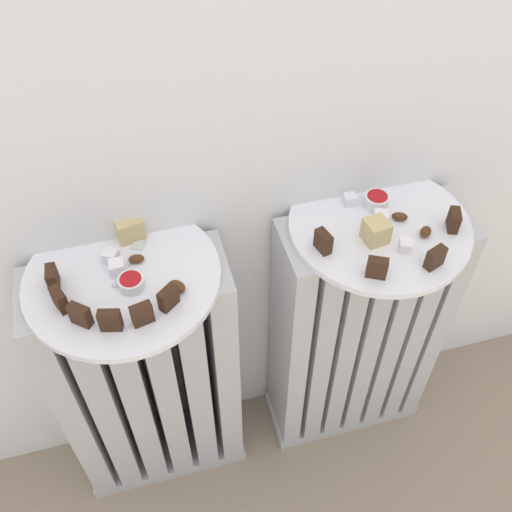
{
  "coord_description": "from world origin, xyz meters",
  "views": [
    {
      "loc": [
        -0.17,
        -0.35,
        1.35
      ],
      "look_at": [
        0.0,
        0.28,
        0.63
      ],
      "focal_mm": 41.34,
      "sensor_mm": 36.0,
      "label": 1
    }
  ],
  "objects": [
    {
      "name": "dark_cake_slice_left_5",
      "position": [
        -0.16,
        0.2,
        0.67
      ],
      "size": [
        0.03,
        0.03,
        0.04
      ],
      "primitive_type": "cube",
      "rotation": [
        0.0,
        0.0,
        0.66
      ],
      "color": "#382114",
      "rests_on": "plate_left"
    },
    {
      "name": "marble_cake_slice_right_0",
      "position": [
        0.19,
        0.25,
        0.67
      ],
      "size": [
        0.04,
        0.04,
        0.04
      ],
      "primitive_type": "cube",
      "rotation": [
        0.0,
        0.0,
        0.14
      ],
      "color": "tan",
      "rests_on": "plate_right"
    },
    {
      "name": "plate_right",
      "position": [
        0.22,
        0.28,
        0.64
      ],
      "size": [
        0.31,
        0.31,
        0.01
      ],
      "primitive_type": "cylinder",
      "color": "white",
      "rests_on": "radiator_right"
    },
    {
      "name": "medjool_date_right_1",
      "position": [
        0.25,
        0.28,
        0.66
      ],
      "size": [
        0.03,
        0.03,
        0.01
      ],
      "primitive_type": "ellipsoid",
      "rotation": [
        0.0,
        0.0,
        2.71
      ],
      "color": "#4C2814",
      "rests_on": "plate_right"
    },
    {
      "name": "fork",
      "position": [
        -0.2,
        0.31,
        0.65
      ],
      "size": [
        0.07,
        0.1,
        0.0
      ],
      "color": "silver",
      "rests_on": "plate_left"
    },
    {
      "name": "plate_left",
      "position": [
        -0.22,
        0.28,
        0.64
      ],
      "size": [
        0.31,
        0.31,
        0.01
      ],
      "primitive_type": "cylinder",
      "color": "white",
      "rests_on": "radiator_left"
    },
    {
      "name": "dark_cake_slice_left_3",
      "position": [
        -0.24,
        0.18,
        0.67
      ],
      "size": [
        0.03,
        0.02,
        0.04
      ],
      "primitive_type": "cube",
      "rotation": [
        0.0,
        0.0,
        -0.25
      ],
      "color": "#382114",
      "rests_on": "plate_left"
    },
    {
      "name": "radiator_left",
      "position": [
        -0.22,
        0.28,
        0.31
      ],
      "size": [
        0.35,
        0.14,
        0.64
      ],
      "color": "#B2B2B7",
      "rests_on": "ground_plane"
    },
    {
      "name": "medjool_date_left_0",
      "position": [
        -0.14,
        0.23,
        0.66
      ],
      "size": [
        0.03,
        0.03,
        0.02
      ],
      "primitive_type": "ellipsoid",
      "rotation": [
        0.0,
        0.0,
        2.2
      ],
      "color": "#4C2814",
      "rests_on": "plate_left"
    },
    {
      "name": "turkish_delight_right_0",
      "position": [
        0.23,
        0.21,
        0.66
      ],
      "size": [
        0.03,
        0.03,
        0.02
      ],
      "primitive_type": "cube",
      "rotation": [
        0.0,
        0.0,
        1.16
      ],
      "color": "white",
      "rests_on": "plate_right"
    },
    {
      "name": "dark_cake_slice_left_0",
      "position": [
        -0.32,
        0.28,
        0.67
      ],
      "size": [
        0.02,
        0.03,
        0.04
      ],
      "primitive_type": "cube",
      "rotation": [
        0.0,
        0.0,
        -1.61
      ],
      "color": "#382114",
      "rests_on": "plate_left"
    },
    {
      "name": "dark_cake_slice_left_4",
      "position": [
        -0.2,
        0.18,
        0.67
      ],
      "size": [
        0.03,
        0.02,
        0.04
      ],
      "primitive_type": "cube",
      "rotation": [
        0.0,
        0.0,
        0.21
      ],
      "color": "#382114",
      "rests_on": "plate_left"
    },
    {
      "name": "turkish_delight_right_1",
      "position": [
        0.22,
        0.28,
        0.66
      ],
      "size": [
        0.03,
        0.03,
        0.02
      ],
      "primitive_type": "cube",
      "rotation": [
        0.0,
        0.0,
        1.18
      ],
      "color": "white",
      "rests_on": "plate_right"
    },
    {
      "name": "dark_cake_slice_right_1",
      "position": [
        0.16,
        0.17,
        0.67
      ],
      "size": [
        0.04,
        0.03,
        0.04
      ],
      "primitive_type": "cube",
      "rotation": [
        0.0,
        0.0,
        -0.47
      ],
      "color": "#382114",
      "rests_on": "plate_right"
    },
    {
      "name": "radiator_right",
      "position": [
        0.22,
        0.28,
        0.31
      ],
      "size": [
        0.35,
        0.14,
        0.64
      ],
      "color": "#B2B2B7",
      "rests_on": "ground_plane"
    },
    {
      "name": "dark_cake_slice_left_2",
      "position": [
        -0.28,
        0.2,
        0.67
      ],
      "size": [
        0.03,
        0.03,
        0.04
      ],
      "primitive_type": "cube",
      "rotation": [
        0.0,
        0.0,
        -0.7
      ],
      "color": "#382114",
      "rests_on": "plate_left"
    },
    {
      "name": "dark_cake_slice_right_0",
      "position": [
        0.1,
        0.25,
        0.67
      ],
      "size": [
        0.02,
        0.03,
        0.04
      ],
      "primitive_type": "cube",
      "rotation": [
        0.0,
        0.0,
        -1.3
      ],
      "color": "#382114",
      "rests_on": "plate_right"
    },
    {
      "name": "turkish_delight_left_1",
      "position": [
        -0.22,
        0.29,
        0.66
      ],
      "size": [
        0.02,
        0.02,
        0.02
      ],
      "primitive_type": "cube",
      "rotation": [
        0.0,
        0.0,
        0.02
      ],
      "color": "white",
      "rests_on": "plate_left"
    },
    {
      "name": "dark_cake_slice_left_1",
      "position": [
        -0.31,
        0.24,
        0.67
      ],
      "size": [
        0.03,
        0.03,
        0.04
      ],
      "primitive_type": "cube",
      "rotation": [
        0.0,
        0.0,
        -1.16
      ],
      "color": "#382114",
      "rests_on": "plate_left"
    },
    {
      "name": "jam_bowl_right",
      "position": [
        0.23,
        0.32,
        0.66
      ],
      "size": [
        0.04,
        0.04,
        0.02
      ],
      "color": "white",
      "rests_on": "plate_right"
    },
    {
      "name": "turkish_delight_left_0",
      "position": [
        -0.23,
        0.31,
        0.66
      ],
      "size": [
        0.03,
        0.03,
        0.02
      ],
      "primitive_type": "cube",
      "rotation": [
        0.0,
        0.0,
        1.04
      ],
      "color": "white",
      "rests_on": "plate_left"
    },
    {
      "name": "medjool_date_right_0",
      "position": [
        0.28,
        0.23,
        0.66
      ],
      "size": [
        0.03,
        0.03,
        0.02
      ],
      "primitive_type": "ellipsoid",
      "rotation": [
        0.0,
        0.0,
        0.78
      ],
      "color": "#4C2814",
      "rests_on": "plate_right"
    },
    {
      "name": "dark_cake_slice_right_3",
      "position": [
        0.33,
        0.24,
        0.67
      ],
      "size": [
        0.03,
        0.04,
        0.04
      ],
      "primitive_type": "cube",
      "rotation": [
        0.0,
        0.0,
        1.2
      ],
      "color": "#382114",
      "rests_on": "plate_right"
    },
    {
      "name": "dark_cake_slice_right_2",
      "position": [
        0.26,
        0.17,
        0.67
      ],
      "size": [
        0.04,
        0.03,
        0.04
      ],
      "primitive_type": "cube",
      "rotation": [
        0.0,
        0.0,
        0.37
      ],
      "color": "#382114",
      "rests_on": "plate_right"
    },
    {
      "name": "turkish_delight_right_2",
      "position": [
        0.18,
        0.34,
        0.66
      ],
      "size": [
        0.02,
        0.02,
        0.02
      ],
      "primitive_type": "cube",
      "rotation": [
        0.0,
        0.0,
        1.45
      ],
      "color": "white",
      "rests_on": "plate_right"
    },
    {
      "name": "jam_bowl_left",
      "position": [
        -0.2,
        0.25,
        0.66
      ],
      "size": [
        0.04,
        0.04,
        0.02
      ],
      "color": "white",
      "rests_on": "plate_left"
    },
    {
      "name": "medjool_date_left_1",
      "position": [
        -0.19,
        0.3,
        0.66
      ],
      "size": [
        0.03,
        0.02,
        0.01
      ],
      "primitive_type": "ellipsoid",
      "rotation": [
        0.0,
        0.0,
        3.09
      ],
      "color": "#4C2814",
      "rests_on": "plate_left"
    },
    {
      "name": "marble_cake_slice_left_0",
      "position": [
        -0.19,
        0.36,
        0.67
      ],
      "size": [
        0.05,
        0.04,
        0.04
      ],
      "primitive_type": "cube",
      "rotation": [
        0.0,
        0.0,
        0.2
      ],
      "color": "tan",
      "rests_on": "plate_left"
    }
  ]
}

